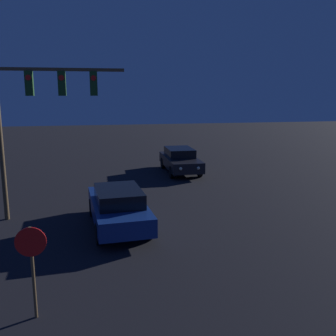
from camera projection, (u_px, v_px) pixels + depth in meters
car_near at (118, 206)px, 13.56m from camera, size 2.16×4.92×1.48m
car_far at (180, 160)px, 23.00m from camera, size 1.92×4.84×1.48m
traffic_signal_mast at (36, 104)px, 13.91m from camera, size 4.74×0.30×6.44m
stop_sign at (32, 256)px, 7.88m from camera, size 0.65×0.07×2.08m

